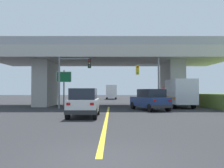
# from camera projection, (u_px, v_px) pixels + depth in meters

# --- Properties ---
(ground) EXTENTS (160.00, 160.00, 0.00)m
(ground) POSITION_uv_depth(u_px,v_px,m) (108.00, 106.00, 30.83)
(ground) COLOR #2B2B2D
(overpass_bridge) EXTENTS (28.19, 10.21, 7.61)m
(overpass_bridge) POSITION_uv_depth(u_px,v_px,m) (108.00, 63.00, 30.98)
(overpass_bridge) COLOR #B7B5AD
(overpass_bridge) RESTS_ON ground
(lane_divider_stripe) EXTENTS (0.20, 21.73, 0.01)m
(lane_divider_stripe) POSITION_uv_depth(u_px,v_px,m) (106.00, 117.00, 17.56)
(lane_divider_stripe) COLOR yellow
(lane_divider_stripe) RESTS_ON ground
(suv_lead) EXTENTS (2.03, 4.44, 2.02)m
(suv_lead) POSITION_uv_depth(u_px,v_px,m) (83.00, 103.00, 17.52)
(suv_lead) COLOR silver
(suv_lead) RESTS_ON ground
(suv_crossing) EXTENTS (3.48, 5.20, 2.02)m
(suv_crossing) POSITION_uv_depth(u_px,v_px,m) (149.00, 100.00, 23.67)
(suv_crossing) COLOR navy
(suv_crossing) RESTS_ON ground
(box_truck) EXTENTS (2.33, 7.01, 3.08)m
(box_truck) POSITION_uv_depth(u_px,v_px,m) (177.00, 93.00, 27.78)
(box_truck) COLOR red
(box_truck) RESTS_ON ground
(traffic_signal_nearside) EXTENTS (2.43, 0.36, 5.19)m
(traffic_signal_nearside) POSITION_uv_depth(u_px,v_px,m) (150.00, 77.00, 25.52)
(traffic_signal_nearside) COLOR slate
(traffic_signal_nearside) RESTS_ON ground
(traffic_signal_farside) EXTENTS (3.42, 0.36, 5.86)m
(traffic_signal_farside) POSITION_uv_depth(u_px,v_px,m) (69.00, 73.00, 25.92)
(traffic_signal_farside) COLOR slate
(traffic_signal_farside) RESTS_ON ground
(highway_sign) EXTENTS (1.67, 0.17, 4.15)m
(highway_sign) POSITION_uv_depth(u_px,v_px,m) (63.00, 80.00, 27.54)
(highway_sign) COLOR #56595E
(highway_sign) RESTS_ON ground
(semi_truck_distant) EXTENTS (2.33, 6.54, 3.13)m
(semi_truck_distant) POSITION_uv_depth(u_px,v_px,m) (110.00, 92.00, 56.01)
(semi_truck_distant) COLOR navy
(semi_truck_distant) RESTS_ON ground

